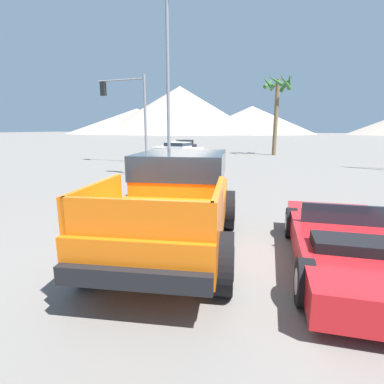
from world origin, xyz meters
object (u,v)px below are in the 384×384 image
(parked_car_white, at_px, (177,149))
(street_lamp_post, at_px, (168,69))
(orange_pickup_truck, at_px, (177,194))
(red_convertible_car, at_px, (349,246))
(traffic_light_main, at_px, (127,103))
(parked_car_dark, at_px, (185,144))
(palm_tree_tall, at_px, (278,95))

(parked_car_white, xyz_separation_m, street_lamp_post, (4.31, -10.88, 4.23))
(orange_pickup_truck, bearing_deg, parked_car_white, 101.02)
(red_convertible_car, distance_m, parked_car_white, 21.00)
(parked_car_white, distance_m, street_lamp_post, 12.45)
(orange_pickup_truck, xyz_separation_m, parked_car_white, (-7.74, 17.88, -0.43))
(traffic_light_main, bearing_deg, street_lamp_post, 135.84)
(red_convertible_car, height_order, parked_car_white, parked_car_white)
(parked_car_dark, height_order, palm_tree_tall, palm_tree_tall)
(orange_pickup_truck, relative_size, red_convertible_car, 1.16)
(parked_car_white, relative_size, street_lamp_post, 0.53)
(parked_car_white, height_order, palm_tree_tall, palm_tree_tall)
(parked_car_white, bearing_deg, red_convertible_car, -141.26)
(orange_pickup_truck, relative_size, palm_tree_tall, 0.76)
(red_convertible_car, xyz_separation_m, traffic_light_main, (-12.25, 12.49, 3.60))
(parked_car_white, xyz_separation_m, traffic_light_main, (-1.31, -5.43, 3.38))
(red_convertible_car, xyz_separation_m, palm_tree_tall, (-3.42, 22.57, 4.79))
(traffic_light_main, bearing_deg, parked_car_dark, -84.23)
(orange_pickup_truck, distance_m, parked_car_white, 19.48)
(parked_car_white, height_order, street_lamp_post, street_lamp_post)
(street_lamp_post, bearing_deg, palm_tree_tall, 78.33)
(orange_pickup_truck, height_order, parked_car_white, orange_pickup_truck)
(street_lamp_post, bearing_deg, red_convertible_car, -46.70)
(parked_car_white, bearing_deg, street_lamp_post, -151.07)
(orange_pickup_truck, distance_m, street_lamp_post, 8.66)
(traffic_light_main, bearing_deg, parked_car_white, -103.55)
(street_lamp_post, bearing_deg, orange_pickup_truck, -63.89)
(palm_tree_tall, bearing_deg, parked_car_dark, 160.29)
(parked_car_dark, bearing_deg, parked_car_white, -105.66)
(red_convertible_car, relative_size, parked_car_white, 1.04)
(red_convertible_car, bearing_deg, orange_pickup_truck, 172.79)
(parked_car_dark, distance_m, traffic_light_main, 14.23)
(parked_car_dark, bearing_deg, red_convertible_car, -96.18)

